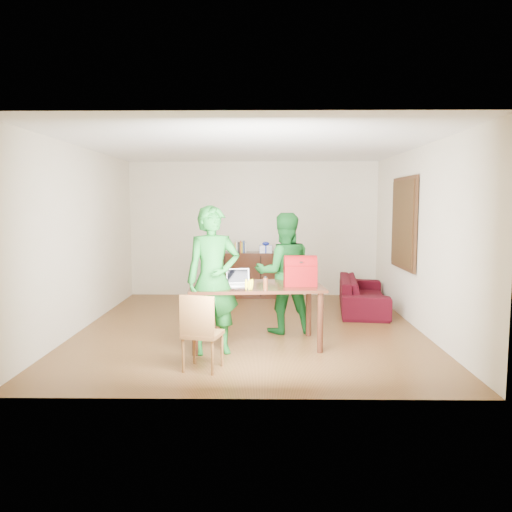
{
  "coord_description": "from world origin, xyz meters",
  "views": [
    {
      "loc": [
        0.18,
        -7.35,
        1.86
      ],
      "look_at": [
        0.1,
        -0.71,
        1.16
      ],
      "focal_mm": 35.0,
      "sensor_mm": 36.0,
      "label": 1
    }
  ],
  "objects_px": {
    "chair": "(203,348)",
    "person_far": "(284,273)",
    "table": "(256,293)",
    "laptop": "(239,283)",
    "red_bag": "(300,274)",
    "bottle": "(265,283)",
    "person_near": "(213,280)",
    "sofa": "(363,294)"
  },
  "relations": [
    {
      "from": "table",
      "to": "bottle",
      "type": "height_order",
      "value": "bottle"
    },
    {
      "from": "chair",
      "to": "bottle",
      "type": "height_order",
      "value": "bottle"
    },
    {
      "from": "person_far",
      "to": "table",
      "type": "bearing_deg",
      "value": 51.58
    },
    {
      "from": "sofa",
      "to": "person_near",
      "type": "bearing_deg",
      "value": 144.61
    },
    {
      "from": "laptop",
      "to": "bottle",
      "type": "height_order",
      "value": "laptop"
    },
    {
      "from": "person_far",
      "to": "red_bag",
      "type": "bearing_deg",
      "value": 95.05
    },
    {
      "from": "chair",
      "to": "laptop",
      "type": "height_order",
      "value": "laptop"
    },
    {
      "from": "bottle",
      "to": "laptop",
      "type": "bearing_deg",
      "value": 138.6
    },
    {
      "from": "chair",
      "to": "person_far",
      "type": "height_order",
      "value": "person_far"
    },
    {
      "from": "person_far",
      "to": "laptop",
      "type": "xyz_separation_m",
      "value": [
        -0.62,
        -0.77,
        -0.02
      ]
    },
    {
      "from": "person_near",
      "to": "red_bag",
      "type": "distance_m",
      "value": 1.15
    },
    {
      "from": "table",
      "to": "sofa",
      "type": "height_order",
      "value": "table"
    },
    {
      "from": "person_far",
      "to": "sofa",
      "type": "height_order",
      "value": "person_far"
    },
    {
      "from": "table",
      "to": "sofa",
      "type": "xyz_separation_m",
      "value": [
        1.85,
        2.21,
        -0.41
      ]
    },
    {
      "from": "table",
      "to": "red_bag",
      "type": "relative_size",
      "value": 4.3
    },
    {
      "from": "table",
      "to": "sofa",
      "type": "relative_size",
      "value": 0.91
    },
    {
      "from": "person_near",
      "to": "person_far",
      "type": "bearing_deg",
      "value": 33.52
    },
    {
      "from": "red_bag",
      "to": "sofa",
      "type": "height_order",
      "value": "red_bag"
    },
    {
      "from": "person_near",
      "to": "laptop",
      "type": "relative_size",
      "value": 5.69
    },
    {
      "from": "laptop",
      "to": "sofa",
      "type": "height_order",
      "value": "laptop"
    },
    {
      "from": "person_near",
      "to": "laptop",
      "type": "xyz_separation_m",
      "value": [
        0.3,
        0.28,
        -0.07
      ]
    },
    {
      "from": "person_near",
      "to": "bottle",
      "type": "xyz_separation_m",
      "value": [
        0.65,
        -0.03,
        -0.03
      ]
    },
    {
      "from": "person_far",
      "to": "sofa",
      "type": "relative_size",
      "value": 0.88
    },
    {
      "from": "laptop",
      "to": "red_bag",
      "type": "height_order",
      "value": "red_bag"
    },
    {
      "from": "table",
      "to": "chair",
      "type": "height_order",
      "value": "chair"
    },
    {
      "from": "laptop",
      "to": "red_bag",
      "type": "relative_size",
      "value": 0.78
    },
    {
      "from": "person_far",
      "to": "sofa",
      "type": "distance_m",
      "value": 2.18
    },
    {
      "from": "laptop",
      "to": "bottle",
      "type": "bearing_deg",
      "value": -48.07
    },
    {
      "from": "person_far",
      "to": "red_bag",
      "type": "relative_size",
      "value": 4.16
    },
    {
      "from": "laptop",
      "to": "sofa",
      "type": "relative_size",
      "value": 0.16
    },
    {
      "from": "chair",
      "to": "sofa",
      "type": "relative_size",
      "value": 0.44
    },
    {
      "from": "chair",
      "to": "laptop",
      "type": "distance_m",
      "value": 1.16
    },
    {
      "from": "person_near",
      "to": "red_bag",
      "type": "height_order",
      "value": "person_near"
    },
    {
      "from": "person_near",
      "to": "sofa",
      "type": "relative_size",
      "value": 0.93
    },
    {
      "from": "laptop",
      "to": "chair",
      "type": "bearing_deg",
      "value": -118.11
    },
    {
      "from": "chair",
      "to": "person_far",
      "type": "distance_m",
      "value": 2.05
    },
    {
      "from": "laptop",
      "to": "red_bag",
      "type": "bearing_deg",
      "value": -4.29
    },
    {
      "from": "bottle",
      "to": "chair",
      "type": "bearing_deg",
      "value": -138.9
    },
    {
      "from": "chair",
      "to": "sofa",
      "type": "xyz_separation_m",
      "value": [
        2.44,
        3.21,
        0.03
      ]
    },
    {
      "from": "person_near",
      "to": "sofa",
      "type": "distance_m",
      "value": 3.55
    },
    {
      "from": "table",
      "to": "person_near",
      "type": "bearing_deg",
      "value": -151.51
    },
    {
      "from": "red_bag",
      "to": "sofa",
      "type": "relative_size",
      "value": 0.21
    }
  ]
}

